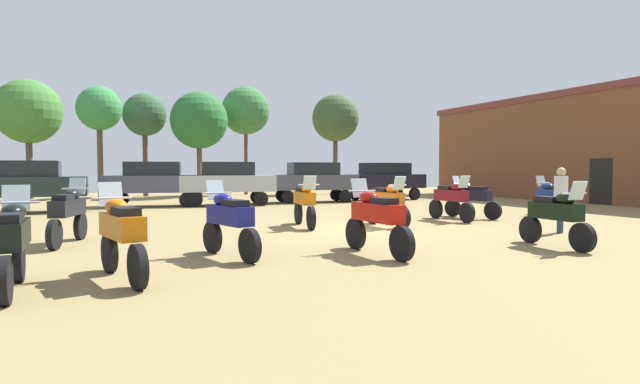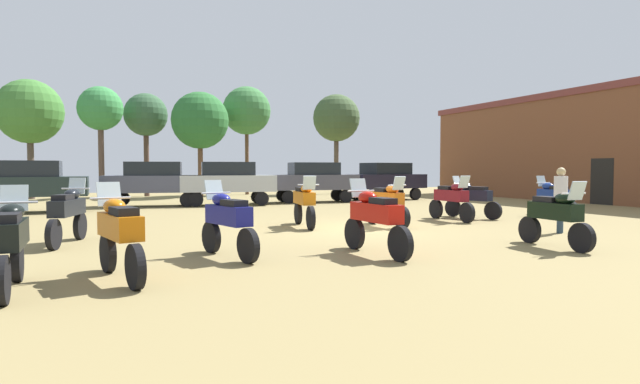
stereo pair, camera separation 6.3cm
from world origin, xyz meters
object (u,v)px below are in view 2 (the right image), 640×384
tree_3 (200,121)px  car_3 (314,179)px  car_5 (228,180)px  tree_5 (247,111)px  car_4 (27,182)px  car_2 (154,180)px  tree_7 (29,112)px  motorcycle_7 (451,198)px  motorcycle_6 (228,220)px  motorcycle_4 (472,197)px  tree_2 (336,119)px  motorcycle_8 (10,240)px  brick_building (612,147)px  person_1 (561,195)px  motorcycle_10 (304,202)px  motorcycle_11 (119,233)px  car_1 (386,178)px  motorcycle_1 (68,212)px  tree_8 (100,110)px  motorcycle_3 (375,218)px  motorcycle_9 (555,215)px  motorcycle_12 (553,197)px  tree_1 (146,116)px  motorcycle_5 (387,202)px

tree_3 → car_3: bearing=-58.4°
car_5 → tree_5: size_ratio=0.64×
car_4 → car_2: bearing=-71.1°
car_4 → tree_7: bearing=6.1°
motorcycle_7 → car_5: 11.11m
car_5 → car_4: bearing=106.1°
motorcycle_6 → motorcycle_4: bearing=10.2°
tree_2 → tree_5: bearing=166.1°
motorcycle_8 → tree_5: tree_5 is taller
brick_building → person_1: (-13.49, -8.84, -1.84)m
motorcycle_10 → car_2: (-3.27, 10.21, 0.43)m
motorcycle_11 → car_1: 20.82m
motorcycle_4 → car_1: bearing=58.8°
motorcycle_1 → tree_8: 19.30m
motorcycle_3 → person_1: size_ratio=1.34×
motorcycle_3 → motorcycle_9: (3.99, -0.74, -0.03)m
motorcycle_6 → tree_3: size_ratio=0.33×
car_3 → motorcycle_1: bearing=143.6°
motorcycle_4 → motorcycle_12: 3.14m
motorcycle_10 → car_5: bearing=-81.7°
brick_building → car_2: 23.14m
motorcycle_10 → car_5: 9.65m
tree_5 → car_3: bearing=-82.7°
motorcycle_12 → tree_1: tree_1 is taller
tree_3 → tree_5: bearing=26.1°
brick_building → motorcycle_4: bearing=-160.2°
car_2 → tree_7: 10.96m
motorcycle_1 → car_2: bearing=91.6°
tree_3 → tree_7: size_ratio=0.94×
car_2 → tree_3: (3.28, 6.98, 3.38)m
car_2 → person_1: (8.96, -14.16, -0.16)m
motorcycle_10 → motorcycle_11: (-5.15, -5.49, -0.01)m
motorcycle_9 → person_1: size_ratio=1.21×
brick_building → motorcycle_6: bearing=-157.9°
car_5 → motorcycle_9: bearing=-158.2°
car_1 → motorcycle_7: bearing=153.1°
motorcycle_8 → motorcycle_12: size_ratio=1.00×
tree_5 → motorcycle_10: bearing=-99.9°
tree_8 → tree_1: bearing=29.4°
motorcycle_1 → tree_3: tree_3 is taller
tree_7 → car_4: bearing=-84.3°
motorcycle_4 → motorcycle_5: size_ratio=0.97×
motorcycle_4 → motorcycle_6: size_ratio=1.01×
motorcycle_5 → tree_2: tree_2 is taller
brick_building → motorcycle_4: (-12.94, -4.66, -2.14)m
car_4 → tree_7: (-1.01, 10.15, 3.66)m
brick_building → tree_8: size_ratio=3.45×
car_1 → tree_1: size_ratio=0.72×
motorcycle_12 → tree_5: tree_5 is taller
brick_building → tree_7: bearing=153.9°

